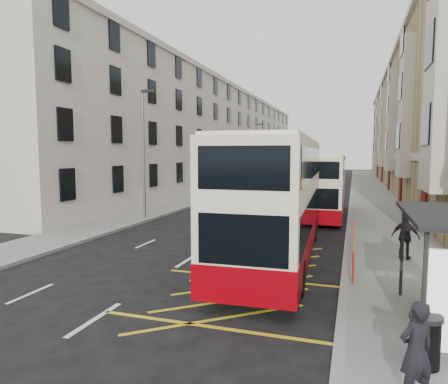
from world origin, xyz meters
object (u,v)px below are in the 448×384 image
(pedestrian_far, at_px, (406,237))
(car_dark, at_px, (295,171))
(street_lamp_near, at_px, (144,147))
(white_van, at_px, (273,183))
(pedestrian_near, at_px, (416,351))
(litter_bin, at_px, (425,340))
(double_decker_rear, at_px, (325,186))
(double_decker_front, at_px, (277,199))
(car_silver, at_px, (280,175))
(street_lamp_far, at_px, (256,150))
(car_red, at_px, (334,175))

(pedestrian_far, distance_m, car_dark, 65.57)
(street_lamp_near, bearing_deg, white_van, 81.78)
(pedestrian_near, bearing_deg, litter_bin, -136.92)
(pedestrian_near, bearing_deg, pedestrian_far, -127.19)
(double_decker_rear, bearing_deg, pedestrian_far, -71.23)
(double_decker_front, height_order, pedestrian_near, double_decker_front)
(white_van, distance_m, car_dark, 34.26)
(double_decker_front, bearing_deg, litter_bin, -62.27)
(car_dark, bearing_deg, white_van, -104.24)
(double_decker_front, height_order, car_silver, double_decker_front)
(double_decker_front, xyz_separation_m, white_van, (-6.19, 31.07, -1.74))
(litter_bin, xyz_separation_m, car_silver, (-12.77, 56.10, 0.02))
(double_decker_front, distance_m, double_decker_rear, 11.80)
(street_lamp_near, xyz_separation_m, litter_bin, (13.92, -14.18, -3.96))
(pedestrian_far, bearing_deg, double_decker_rear, -47.96)
(white_van, xyz_separation_m, car_dark, (-2.34, 34.18, -0.02))
(street_lamp_far, relative_size, double_decker_front, 0.66)
(litter_bin, distance_m, car_dark, 73.66)
(double_decker_front, xyz_separation_m, double_decker_rear, (1.08, 11.74, -0.34))
(double_decker_rear, bearing_deg, car_dark, 99.68)
(white_van, bearing_deg, car_silver, 81.24)
(car_dark, bearing_deg, street_lamp_far, -110.48)
(car_red, bearing_deg, pedestrian_near, 108.85)
(double_decker_front, distance_m, car_silver, 49.59)
(street_lamp_far, relative_size, white_van, 1.59)
(double_decker_rear, bearing_deg, street_lamp_far, 112.67)
(street_lamp_near, distance_m, pedestrian_near, 20.87)
(double_decker_front, bearing_deg, car_red, 87.82)
(pedestrian_near, bearing_deg, white_van, -107.50)
(car_silver, distance_m, car_red, 9.35)
(street_lamp_far, height_order, car_red, street_lamp_far)
(double_decker_rear, height_order, car_silver, double_decker_rear)
(double_decker_rear, distance_m, car_silver, 38.32)
(street_lamp_far, bearing_deg, double_decker_rear, -66.84)
(double_decker_rear, xyz_separation_m, pedestrian_far, (3.73, -10.68, -1.06))
(pedestrian_far, height_order, car_red, pedestrian_far)
(double_decker_rear, height_order, pedestrian_near, double_decker_rear)
(litter_bin, xyz_separation_m, pedestrian_near, (-0.33, -1.24, 0.33))
(pedestrian_near, relative_size, car_silver, 0.42)
(double_decker_front, distance_m, car_red, 53.22)
(double_decker_rear, xyz_separation_m, white_van, (-7.27, 19.33, -1.40))
(double_decker_rear, distance_m, pedestrian_near, 20.49)
(double_decker_front, xyz_separation_m, car_dark, (-8.53, 65.26, -1.76))
(car_silver, relative_size, car_red, 0.83)
(pedestrian_far, height_order, car_silver, pedestrian_far)
(car_dark, bearing_deg, pedestrian_near, -98.59)
(pedestrian_near, height_order, car_dark, pedestrian_near)
(double_decker_front, height_order, litter_bin, double_decker_front)
(litter_bin, bearing_deg, double_decker_rear, 99.44)
(double_decker_rear, bearing_deg, double_decker_front, -95.73)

